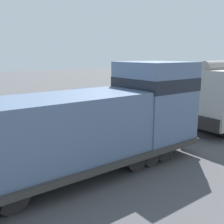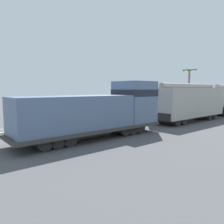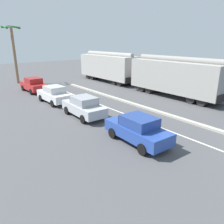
{
  "view_description": "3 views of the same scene",
  "coord_description": "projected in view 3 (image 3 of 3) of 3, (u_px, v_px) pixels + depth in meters",
  "views": [
    {
      "loc": [
        13.88,
        -5.45,
        4.51
      ],
      "look_at": [
        1.61,
        3.7,
        1.14
      ],
      "focal_mm": 42.0,
      "sensor_mm": 36.0,
      "label": 1
    },
    {
      "loc": [
        18.52,
        -10.2,
        3.56
      ],
      "look_at": [
        3.79,
        2.2,
        1.53
      ],
      "focal_mm": 35.0,
      "sensor_mm": 36.0,
      "label": 2
    },
    {
      "loc": [
        -13.6,
        -2.02,
        5.69
      ],
      "look_at": [
        -5.11,
        8.8,
        1.17
      ],
      "focal_mm": 35.0,
      "sensor_mm": 36.0,
      "label": 3
    }
  ],
  "objects": [
    {
      "name": "parked_car_red",
      "position": [
        33.0,
        85.0,
        25.29
      ],
      "size": [
        1.94,
        4.25,
        1.62
      ],
      "color": "red",
      "rests_on": "ground"
    },
    {
      "name": "median_curb",
      "position": [
        192.0,
        122.0,
        15.72
      ],
      "size": [
        0.36,
        36.0,
        0.16
      ],
      "primitive_type": "cube",
      "color": "#B2AD9E",
      "rests_on": "ground"
    },
    {
      "name": "parked_car_blue",
      "position": [
        138.0,
        129.0,
        12.59
      ],
      "size": [
        1.93,
        4.25,
        1.62
      ],
      "color": "#28479E",
      "rests_on": "ground"
    },
    {
      "name": "parked_car_white",
      "position": [
        54.0,
        94.0,
        20.79
      ],
      "size": [
        1.94,
        4.25,
        1.62
      ],
      "color": "silver",
      "rests_on": "ground"
    },
    {
      "name": "lane_stripe",
      "position": [
        171.0,
        131.0,
        14.34
      ],
      "size": [
        0.14,
        36.0,
        0.01
      ],
      "primitive_type": "cube",
      "color": "silver",
      "rests_on": "ground"
    },
    {
      "name": "hopper_car_middle",
      "position": [
        108.0,
        67.0,
        31.34
      ],
      "size": [
        2.9,
        10.6,
        4.18
      ],
      "color": "#AEACA4",
      "rests_on": "ground"
    },
    {
      "name": "palm_tree_near",
      "position": [
        13.0,
        44.0,
        28.9
      ],
      "size": [
        2.34,
        2.24,
        7.69
      ],
      "color": "#846647",
      "rests_on": "ground"
    },
    {
      "name": "hopper_car_lead",
      "position": [
        176.0,
        77.0,
        22.67
      ],
      "size": [
        2.9,
        10.6,
        4.18
      ],
      "color": "#A29F98",
      "rests_on": "ground"
    },
    {
      "name": "parked_car_silver",
      "position": [
        84.0,
        107.0,
        16.92
      ],
      "size": [
        1.89,
        4.23,
        1.62
      ],
      "color": "#B7BABF",
      "rests_on": "ground"
    }
  ]
}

